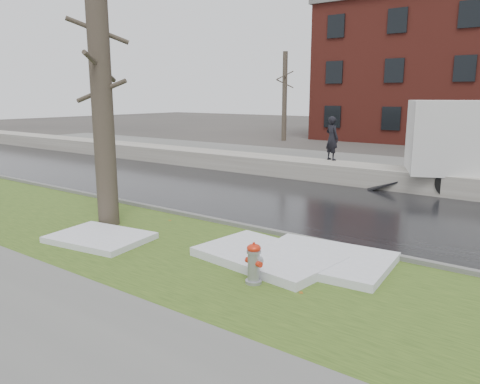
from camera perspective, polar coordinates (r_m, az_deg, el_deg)
The scene contains 15 objects.
ground at distance 11.08m, azimuth -0.75°, elevation -6.11°, with size 120.00×120.00×0.00m, color #47423D.
verge at distance 10.16m, azimuth -5.06°, elevation -7.72°, with size 60.00×4.50×0.04m, color #2B4517.
sidewalk at distance 7.99m, azimuth -23.78°, elevation -14.32°, with size 60.00×3.00×0.05m, color slate.
road at distance 14.78m, azimuth 9.88°, elevation -1.65°, with size 60.00×7.00×0.03m, color black.
parking_lot at distance 22.58m, azimuth 19.67°, elevation 2.46°, with size 60.00×9.00×0.03m, color slate.
curb at distance 11.84m, azimuth 2.19°, elevation -4.58°, with size 60.00×0.15×0.14m, color slate.
snowbank at distance 18.50m, azimuth 15.81°, elevation 1.91°, with size 60.00×1.60×0.75m, color #ACA89D.
bg_tree_left at distance 35.52m, azimuth 5.46°, elevation 11.61°, with size 1.40×1.62×6.50m.
bg_tree_center at distance 36.55m, azimuth 17.04°, elevation 11.16°, with size 1.40×1.62×6.50m.
fire_hydrant at distance 8.53m, azimuth 1.71°, elevation -8.46°, with size 0.38×0.35×0.77m.
tree at distance 12.45m, azimuth -16.52°, elevation 11.40°, with size 1.32×1.52×6.72m.
worker at distance 19.66m, azimuth 11.15°, elevation 6.44°, with size 0.65×0.43×1.79m, color black.
snow_patch_near at distance 9.78m, azimuth 10.16°, elevation -8.03°, with size 2.60×2.00×0.16m, color silver.
snow_patch_far at distance 11.52m, azimuth -16.69°, elevation -5.34°, with size 2.20×1.60×0.14m, color silver.
snow_patch_side at distance 9.77m, azimuth 3.36°, elevation -7.81°, with size 2.80×1.80×0.18m, color silver.
Camera 1 is at (6.39, -8.39, 3.40)m, focal length 35.00 mm.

